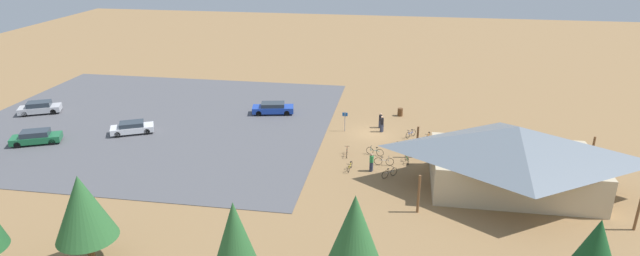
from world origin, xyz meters
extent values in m
plane|color=#937047|center=(0.00, 0.00, 0.00)|extent=(160.00, 160.00, 0.00)
cube|color=#56565B|center=(24.60, 0.28, 0.03)|extent=(39.35, 34.71, 0.05)
cube|color=#C6B28E|center=(-12.22, 10.61, 1.56)|extent=(13.02, 7.94, 3.13)
pyramid|color=slate|center=(-12.22, 10.61, 4.34)|extent=(15.83, 10.75, 2.43)
cylinder|color=brown|center=(-19.92, 5.45, 1.56)|extent=(0.20, 0.20, 3.13)
cylinder|color=brown|center=(-4.52, 5.45, 1.56)|extent=(0.20, 0.20, 3.13)
cylinder|color=brown|center=(-19.92, 15.77, 1.56)|extent=(0.20, 0.20, 3.13)
cylinder|color=brown|center=(-4.52, 15.77, 1.56)|extent=(0.20, 0.20, 3.13)
cylinder|color=brown|center=(-2.76, -6.13, 0.45)|extent=(0.60, 0.60, 0.90)
cylinder|color=#99999E|center=(3.00, -0.25, 1.10)|extent=(0.08, 0.08, 2.20)
cube|color=#1959B2|center=(3.00, -0.25, 1.90)|extent=(0.56, 0.04, 0.40)
cone|color=#2D6633|center=(-0.72, 27.03, 4.98)|extent=(3.15, 3.15, 4.35)
cone|color=#2D6633|center=(5.69, 28.24, 4.76)|extent=(2.60, 2.60, 4.14)
cylinder|color=brown|center=(16.36, 25.81, 0.98)|extent=(0.46, 0.46, 1.97)
cone|color=#2D6633|center=(16.36, 25.81, 4.15)|extent=(3.83, 3.83, 4.36)
torus|color=black|center=(-1.03, 7.73, 0.37)|extent=(0.75, 0.08, 0.75)
torus|color=black|center=(-2.09, 7.67, 0.37)|extent=(0.75, 0.08, 0.75)
cylinder|color=silver|center=(-1.56, 7.70, 0.50)|extent=(0.98, 0.09, 0.04)
cylinder|color=silver|center=(-1.37, 7.71, 0.59)|extent=(0.04, 0.04, 0.44)
cube|color=black|center=(-1.37, 7.71, 0.81)|extent=(0.20, 0.09, 0.05)
cylinder|color=silver|center=(-1.99, 7.68, 0.62)|extent=(0.04, 0.04, 0.49)
cylinder|color=black|center=(-1.99, 7.68, 0.86)|extent=(0.06, 0.48, 0.03)
torus|color=black|center=(-2.36, 3.73, 0.33)|extent=(0.66, 0.04, 0.66)
torus|color=black|center=(-3.44, 3.73, 0.33)|extent=(0.66, 0.04, 0.66)
cylinder|color=#722D9E|center=(-2.90, 3.73, 0.44)|extent=(0.99, 0.04, 0.04)
cylinder|color=#722D9E|center=(-2.70, 3.73, 0.55)|extent=(0.04, 0.04, 0.43)
cube|color=black|center=(-2.70, 3.73, 0.76)|extent=(0.20, 0.08, 0.05)
cylinder|color=#722D9E|center=(-3.33, 3.73, 0.56)|extent=(0.04, 0.04, 0.45)
cylinder|color=black|center=(-3.33, 3.73, 0.78)|extent=(0.03, 0.48, 0.03)
torus|color=black|center=(-5.89, 0.26, 0.32)|extent=(0.21, 0.63, 0.65)
torus|color=black|center=(-5.60, 1.28, 0.32)|extent=(0.21, 0.63, 0.65)
cylinder|color=orange|center=(-5.75, 0.77, 0.43)|extent=(0.30, 0.95, 0.04)
cylinder|color=orange|center=(-5.80, 0.58, 0.54)|extent=(0.04, 0.04, 0.43)
cube|color=black|center=(-5.80, 0.58, 0.76)|extent=(0.13, 0.21, 0.05)
cylinder|color=orange|center=(-5.63, 1.18, 0.52)|extent=(0.04, 0.04, 0.39)
cylinder|color=black|center=(-5.63, 1.18, 0.72)|extent=(0.47, 0.16, 0.03)
torus|color=black|center=(1.33, 8.72, 0.32)|extent=(0.12, 0.65, 0.65)
torus|color=black|center=(1.46, 9.74, 0.32)|extent=(0.12, 0.65, 0.65)
cylinder|color=yellow|center=(1.40, 9.23, 0.43)|extent=(0.16, 0.95, 0.04)
cylinder|color=yellow|center=(1.37, 9.05, 0.53)|extent=(0.04, 0.04, 0.41)
cube|color=black|center=(1.37, 9.05, 0.73)|extent=(0.11, 0.21, 0.05)
cylinder|color=yellow|center=(1.45, 9.64, 0.54)|extent=(0.04, 0.04, 0.43)
cylinder|color=black|center=(1.45, 9.64, 0.76)|extent=(0.48, 0.09, 0.03)
torus|color=black|center=(-3.53, 6.25, 0.33)|extent=(0.18, 0.66, 0.66)
torus|color=black|center=(-3.73, 7.21, 0.33)|extent=(0.18, 0.66, 0.66)
cylinder|color=#1E7F38|center=(-3.63, 6.73, 0.44)|extent=(0.22, 0.89, 0.04)
cylinder|color=#1E7F38|center=(-3.60, 6.56, 0.51)|extent=(0.04, 0.04, 0.36)
cube|color=black|center=(-3.60, 6.56, 0.69)|extent=(0.12, 0.21, 0.05)
cylinder|color=#1E7F38|center=(-3.71, 7.11, 0.56)|extent=(0.04, 0.04, 0.47)
cylinder|color=black|center=(-3.71, 7.11, 0.80)|extent=(0.48, 0.13, 0.03)
torus|color=black|center=(-4.27, -0.02, 0.36)|extent=(0.45, 0.59, 0.71)
torus|color=black|center=(-3.70, 0.75, 0.36)|extent=(0.45, 0.59, 0.71)
cylinder|color=#2347B7|center=(-3.98, 0.36, 0.47)|extent=(0.55, 0.73, 0.04)
cylinder|color=#2347B7|center=(-4.09, 0.22, 0.57)|extent=(0.04, 0.04, 0.44)
cube|color=black|center=(-4.09, 0.22, 0.79)|extent=(0.18, 0.21, 0.05)
cylinder|color=#2347B7|center=(-3.76, 0.67, 0.59)|extent=(0.04, 0.04, 0.47)
cylinder|color=black|center=(-3.76, 0.67, 0.83)|extent=(0.41, 0.31, 0.03)
torus|color=black|center=(-1.79, 10.40, 0.37)|extent=(0.57, 0.54, 0.75)
torus|color=black|center=(-2.52, 9.72, 0.37)|extent=(0.57, 0.54, 0.75)
cylinder|color=#B7B7BC|center=(-2.16, 10.06, 0.50)|extent=(0.69, 0.65, 0.04)
cylinder|color=#B7B7BC|center=(-2.03, 10.18, 0.60)|extent=(0.04, 0.04, 0.45)
cube|color=black|center=(-2.03, 10.18, 0.82)|extent=(0.20, 0.19, 0.05)
cylinder|color=#B7B7BC|center=(-2.45, 9.79, 0.61)|extent=(0.04, 0.04, 0.48)
cylinder|color=black|center=(-2.45, 9.79, 0.86)|extent=(0.35, 0.37, 0.03)
torus|color=black|center=(-1.09, 5.70, 0.36)|extent=(0.70, 0.25, 0.72)
torus|color=black|center=(-0.10, 5.40, 0.36)|extent=(0.70, 0.25, 0.72)
cylinder|color=#197A7F|center=(-0.60, 5.55, 0.48)|extent=(0.92, 0.31, 0.04)
cylinder|color=#197A7F|center=(-0.78, 5.61, 0.59)|extent=(0.04, 0.04, 0.46)
cube|color=black|center=(-0.78, 5.61, 0.82)|extent=(0.21, 0.14, 0.05)
cylinder|color=#197A7F|center=(-0.20, 5.43, 0.60)|extent=(0.04, 0.04, 0.47)
cylinder|color=black|center=(-0.20, 5.43, 0.84)|extent=(0.17, 0.47, 0.03)
torus|color=black|center=(1.99, 6.60, 0.32)|extent=(0.10, 0.65, 0.65)
torus|color=black|center=(2.08, 5.57, 0.32)|extent=(0.10, 0.65, 0.65)
cylinder|color=red|center=(2.04, 6.09, 0.43)|extent=(0.12, 0.95, 0.04)
cylinder|color=red|center=(2.02, 6.27, 0.49)|extent=(0.04, 0.04, 0.34)
cube|color=black|center=(2.02, 6.27, 0.66)|extent=(0.10, 0.21, 0.05)
cylinder|color=red|center=(2.07, 5.67, 0.56)|extent=(0.04, 0.04, 0.47)
cylinder|color=black|center=(2.07, 5.67, 0.79)|extent=(0.48, 0.07, 0.03)
cube|color=#1E42B2|center=(11.92, -4.34, 0.60)|extent=(5.03, 2.73, 0.66)
cube|color=#2D3842|center=(11.92, -4.34, 1.16)|extent=(2.93, 2.10, 0.45)
cylinder|color=black|center=(13.35, -3.24, 0.37)|extent=(0.67, 0.34, 0.64)
cylinder|color=black|center=(13.67, -4.81, 0.37)|extent=(0.67, 0.34, 0.64)
cylinder|color=black|center=(10.18, -3.88, 0.37)|extent=(0.67, 0.34, 0.64)
cylinder|color=black|center=(10.49, -5.45, 0.37)|extent=(0.67, 0.34, 0.64)
cube|color=white|center=(25.06, 4.16, 0.57)|extent=(4.67, 3.51, 0.60)
cube|color=#2D3842|center=(25.06, 4.16, 1.10)|extent=(2.87, 2.48, 0.46)
cylinder|color=black|center=(26.04, 5.51, 0.37)|extent=(0.67, 0.48, 0.64)
cylinder|color=black|center=(26.73, 4.09, 0.37)|extent=(0.67, 0.48, 0.64)
cylinder|color=black|center=(23.40, 4.22, 0.37)|extent=(0.67, 0.48, 0.64)
cylinder|color=black|center=(24.09, 2.80, 0.37)|extent=(0.67, 0.48, 0.64)
cube|color=#1E6B3D|center=(33.24, 8.30, 0.58)|extent=(4.97, 3.55, 0.62)
cube|color=#2D3842|center=(33.24, 8.30, 1.15)|extent=(3.02, 2.52, 0.54)
cylinder|color=black|center=(34.35, 9.67, 0.37)|extent=(0.67, 0.46, 0.64)
cylinder|color=black|center=(35.00, 8.20, 0.37)|extent=(0.67, 0.46, 0.64)
cylinder|color=black|center=(31.47, 8.39, 0.37)|extent=(0.67, 0.46, 0.64)
cylinder|color=black|center=(32.13, 6.92, 0.37)|extent=(0.67, 0.46, 0.64)
cube|color=#BCBCC1|center=(38.88, -0.01, 0.59)|extent=(4.85, 3.63, 0.65)
cube|color=#2D3842|center=(38.88, -0.01, 1.19)|extent=(2.98, 2.57, 0.56)
cylinder|color=black|center=(39.90, 1.40, 0.37)|extent=(0.67, 0.47, 0.64)
cylinder|color=black|center=(40.62, -0.10, 0.37)|extent=(0.67, 0.47, 0.64)
cylinder|color=black|center=(37.15, 0.08, 0.37)|extent=(0.67, 0.47, 0.64)
cylinder|color=black|center=(37.87, -1.41, 0.37)|extent=(0.67, 0.47, 0.64)
cube|color=#2D3347|center=(-0.92, -0.69, 0.44)|extent=(0.39, 0.40, 0.87)
cylinder|color=black|center=(-0.92, -0.69, 1.21)|extent=(0.36, 0.36, 0.68)
sphere|color=tan|center=(-0.92, -0.69, 1.68)|extent=(0.24, 0.24, 0.24)
cube|color=#2D3347|center=(-0.51, 9.12, 0.44)|extent=(0.33, 0.38, 0.88)
cylinder|color=green|center=(-0.51, 9.12, 1.17)|extent=(0.36, 0.36, 0.60)
sphere|color=tan|center=(-0.51, 9.12, 1.59)|extent=(0.24, 0.24, 0.24)
cube|color=#2D3347|center=(-0.70, -1.91, 0.41)|extent=(0.36, 0.40, 0.81)
cylinder|color=black|center=(-0.70, -1.91, 1.13)|extent=(0.36, 0.36, 0.64)
sphere|color=tan|center=(-0.70, -1.91, 1.57)|extent=(0.24, 0.24, 0.24)
camera|label=1|loc=(-2.80, 51.35, 20.35)|focal=29.17mm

